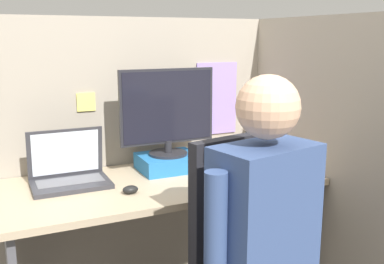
# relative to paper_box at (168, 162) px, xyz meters

# --- Properties ---
(cubicle_panel_back) EXTENTS (1.93, 0.05, 1.50)m
(cubicle_panel_back) POSITION_rel_paper_box_xyz_m (-0.08, 0.21, -0.04)
(cubicle_panel_back) COLOR gray
(cubicle_panel_back) RESTS_ON ground
(cubicle_panel_right) EXTENTS (0.04, 1.27, 1.50)m
(cubicle_panel_right) POSITION_rel_paper_box_xyz_m (0.65, -0.20, -0.04)
(cubicle_panel_right) COLOR gray
(cubicle_panel_right) RESTS_ON ground
(desk) EXTENTS (1.43, 0.64, 0.75)m
(desk) POSITION_rel_paper_box_xyz_m (-0.08, -0.13, -0.23)
(desk) COLOR tan
(desk) RESTS_ON ground
(paper_box) EXTENTS (0.29, 0.23, 0.08)m
(paper_box) POSITION_rel_paper_box_xyz_m (0.00, 0.00, 0.00)
(paper_box) COLOR #236BAD
(paper_box) RESTS_ON desk
(monitor) EXTENTS (0.48, 0.19, 0.42)m
(monitor) POSITION_rel_paper_box_xyz_m (0.00, 0.00, 0.26)
(monitor) COLOR #232328
(monitor) RESTS_ON paper_box
(laptop) EXTENTS (0.34, 0.23, 0.24)m
(laptop) POSITION_rel_paper_box_xyz_m (-0.49, -0.02, 0.01)
(laptop) COLOR #2D2D33
(laptop) RESTS_ON desk
(mouse) EXTENTS (0.07, 0.05, 0.03)m
(mouse) POSITION_rel_paper_box_xyz_m (-0.28, -0.25, -0.02)
(mouse) COLOR black
(mouse) RESTS_ON desk
(stapler) EXTENTS (0.04, 0.17, 0.04)m
(stapler) POSITION_rel_paper_box_xyz_m (0.56, -0.18, -0.02)
(stapler) COLOR #2D2D33
(stapler) RESTS_ON desk
(carrot_toy) EXTENTS (0.04, 0.16, 0.04)m
(carrot_toy) POSITION_rel_paper_box_xyz_m (0.17, -0.30, -0.02)
(carrot_toy) COLOR orange
(carrot_toy) RESTS_ON desk
(person) EXTENTS (0.47, 0.45, 1.29)m
(person) POSITION_rel_paper_box_xyz_m (-0.02, -0.91, -0.04)
(person) COLOR brown
(person) RESTS_ON ground
(coffee_mug) EXTENTS (0.07, 0.07, 0.09)m
(coffee_mug) POSITION_rel_paper_box_xyz_m (0.35, -0.04, 0.00)
(coffee_mug) COLOR #A3332D
(coffee_mug) RESTS_ON desk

